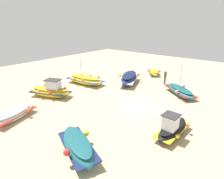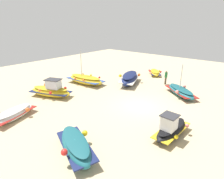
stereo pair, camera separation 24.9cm
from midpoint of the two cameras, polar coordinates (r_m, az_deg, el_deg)
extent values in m
plane|color=#C6B289|center=(17.04, 8.81, -5.02)|extent=(51.33, 51.33, 0.00)
ellipsoid|color=#1E6670|center=(11.33, -10.29, -16.56)|extent=(2.73, 4.08, 1.01)
cube|color=navy|center=(11.30, -10.31, -16.37)|extent=(2.67, 3.93, 0.17)
ellipsoid|color=#1A565F|center=(11.11, -10.42, -14.95)|extent=(2.36, 3.57, 0.23)
sphere|color=yellow|center=(11.92, -7.65, -12.99)|extent=(0.36, 0.36, 0.36)
sphere|color=red|center=(10.45, -13.58, -18.00)|extent=(0.36, 0.36, 0.36)
ellipsoid|color=gold|center=(27.20, 13.12, 4.95)|extent=(3.16, 2.78, 0.61)
cube|color=navy|center=(27.19, 13.12, 5.01)|extent=(3.09, 2.75, 0.05)
ellipsoid|color=gold|center=(27.13, 13.16, 5.47)|extent=(2.78, 2.45, 0.10)
sphere|color=#EA7F75|center=(26.22, 11.91, 4.92)|extent=(0.26, 0.26, 0.26)
sphere|color=red|center=(26.86, 14.80, 5.19)|extent=(0.26, 0.26, 0.26)
sphere|color=red|center=(27.02, 11.67, 5.54)|extent=(0.26, 0.26, 0.26)
sphere|color=yellow|center=(27.69, 14.46, 5.47)|extent=(0.26, 0.26, 0.26)
sphere|color=#EA7F75|center=(27.85, 11.42, 5.80)|extent=(0.26, 0.26, 0.26)
ellipsoid|color=#1E6670|center=(20.41, 20.42, -0.65)|extent=(3.70, 4.15, 0.85)
cube|color=maroon|center=(20.40, 20.43, -0.55)|extent=(3.60, 4.03, 0.16)
ellipsoid|color=#1A565F|center=(20.30, 20.53, 0.19)|extent=(3.22, 3.63, 0.21)
cylinder|color=#B7B7BC|center=(20.14, 20.59, 3.81)|extent=(0.08, 0.08, 2.41)
sphere|color=#EA7F75|center=(21.34, 21.44, 0.85)|extent=(0.32, 0.32, 0.32)
sphere|color=#EA7F75|center=(19.29, 19.50, -0.68)|extent=(0.32, 0.32, 0.32)
ellipsoid|color=gold|center=(22.87, -7.74, 2.88)|extent=(2.31, 4.97, 1.05)
cube|color=#2D4C9E|center=(22.86, -7.74, 3.00)|extent=(2.31, 4.78, 0.19)
ellipsoid|color=gold|center=(22.76, -7.78, 3.84)|extent=(1.99, 4.37, 0.25)
cylinder|color=#B7B7BC|center=(22.74, -9.05, 8.09)|extent=(0.08, 0.08, 3.19)
sphere|color=orange|center=(24.40, -8.51, 4.60)|extent=(0.25, 0.25, 0.25)
sphere|color=orange|center=(22.55, -10.79, 3.21)|extent=(0.25, 0.25, 0.25)
sphere|color=yellow|center=(23.50, -6.10, 4.34)|extent=(0.25, 0.25, 0.25)
sphere|color=orange|center=(21.62, -8.28, 2.81)|extent=(0.25, 0.25, 0.25)
sphere|color=red|center=(22.68, -3.50, 3.67)|extent=(0.25, 0.25, 0.25)
ellipsoid|color=black|center=(13.29, 18.10, -11.77)|extent=(3.49, 1.33, 0.77)
cube|color=gold|center=(13.27, 18.12, -11.63)|extent=(3.36, 1.35, 0.09)
ellipsoid|color=black|center=(13.13, 18.25, -10.60)|extent=(3.07, 1.15, 0.14)
cube|color=white|center=(12.46, 17.47, -9.52)|extent=(0.89, 0.87, 0.92)
cube|color=#333338|center=(12.24, 17.70, -7.53)|extent=(1.04, 1.01, 0.06)
sphere|color=#EA7F75|center=(13.60, 22.30, -10.08)|extent=(0.26, 0.26, 0.26)
sphere|color=#EA7F75|center=(13.40, 15.59, -10.01)|extent=(0.26, 0.26, 0.26)
sphere|color=yellow|center=(12.33, 19.43, -13.41)|extent=(0.26, 0.26, 0.26)
ellipsoid|color=gold|center=(19.77, -17.75, -0.73)|extent=(2.92, 4.50, 0.93)
cube|color=navy|center=(19.76, -17.77, -0.61)|extent=(2.91, 4.36, 0.09)
ellipsoid|color=gold|center=(19.65, -17.87, 0.32)|extent=(2.57, 3.96, 0.16)
cube|color=silver|center=(19.24, -16.95, 1.59)|extent=(1.34, 1.54, 0.86)
cube|color=#333338|center=(19.10, -17.09, 2.90)|extent=(1.56, 1.79, 0.06)
sphere|color=orange|center=(20.97, -19.23, 1.40)|extent=(0.28, 0.28, 0.28)
sphere|color=orange|center=(19.38, -20.72, -0.23)|extent=(0.28, 0.28, 0.28)
sphere|color=yellow|center=(20.29, -16.52, 1.01)|extent=(0.28, 0.28, 0.28)
sphere|color=red|center=(18.71, -17.81, -0.96)|extent=(0.28, 0.28, 0.28)
sphere|color=red|center=(19.68, -13.62, 0.46)|extent=(0.28, 0.28, 0.28)
ellipsoid|color=navy|center=(22.74, 5.68, 3.22)|extent=(5.01, 3.32, 1.33)
cube|color=white|center=(22.72, 5.69, 3.37)|extent=(4.83, 3.23, 0.23)
ellipsoid|color=#151E45|center=(22.60, 5.73, 4.46)|extent=(4.39, 2.86, 0.30)
sphere|color=orange|center=(23.24, 8.47, 4.42)|extent=(0.36, 0.36, 0.36)
sphere|color=yellow|center=(22.04, 2.83, 4.18)|extent=(0.36, 0.36, 0.36)
ellipsoid|color=white|center=(16.52, -27.27, -6.70)|extent=(3.83, 2.49, 0.74)
cube|color=maroon|center=(16.51, -27.29, -6.59)|extent=(3.71, 2.47, 0.11)
ellipsoid|color=beige|center=(16.41, -27.43, -5.79)|extent=(3.37, 2.17, 0.16)
sphere|color=orange|center=(16.20, -23.82, -5.60)|extent=(0.33, 0.33, 0.33)
cylinder|color=brown|center=(23.35, 16.10, 2.51)|extent=(0.14, 0.14, 0.85)
cylinder|color=brown|center=(23.49, 16.29, 2.59)|extent=(0.14, 0.14, 0.85)
cylinder|color=#236B33|center=(23.22, 16.37, 4.27)|extent=(0.32, 0.32, 0.61)
sphere|color=tan|center=(23.12, 16.47, 5.26)|extent=(0.22, 0.22, 0.22)
camera|label=1|loc=(0.12, -89.61, 0.14)|focal=30.17mm
camera|label=2|loc=(0.12, 90.39, -0.14)|focal=30.17mm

